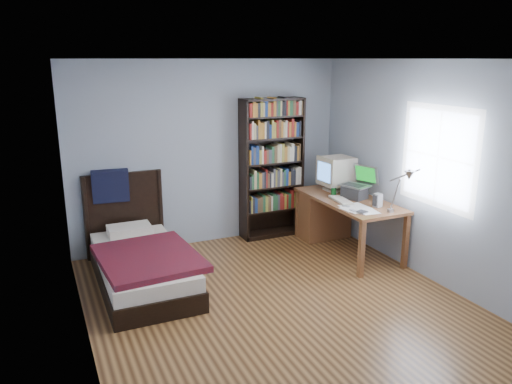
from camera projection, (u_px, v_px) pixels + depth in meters
room at (282, 189)px, 4.95m from camera, size 4.20×4.24×2.50m
desk at (329, 212)px, 6.99m from camera, size 0.75×1.63×0.73m
crt_monitor at (336, 171)px, 6.86m from camera, size 0.43×0.40×0.48m
laptop at (356, 189)px, 6.51m from camera, size 0.45×0.43×0.43m
desk_lamp at (407, 179)px, 5.44m from camera, size 0.24×0.52×0.62m
keyboard at (341, 200)px, 6.40m from camera, size 0.21×0.43×0.04m
speaker at (378, 200)px, 6.14m from camera, size 0.10×0.10×0.17m
soda_can at (334, 192)px, 6.60m from camera, size 0.07×0.07×0.12m
mouse at (335, 192)px, 6.77m from camera, size 0.06×0.11×0.04m
phone_silver at (346, 206)px, 6.15m from camera, size 0.08×0.10×0.02m
phone_grey at (353, 211)px, 5.96m from camera, size 0.06×0.09×0.02m
external_drive at (362, 212)px, 5.90m from camera, size 0.14×0.14×0.02m
bookshelf at (272, 169)px, 7.06m from camera, size 0.89×0.30×1.98m
bed at (140, 260)px, 5.73m from camera, size 1.09×2.03×1.16m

